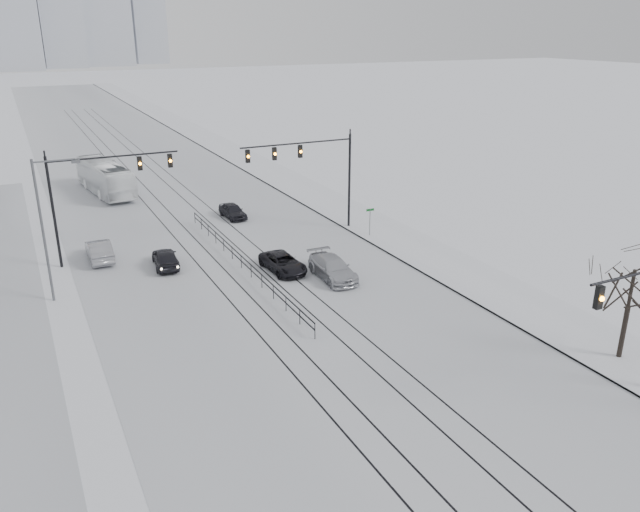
{
  "coord_description": "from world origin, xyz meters",
  "views": [
    {
      "loc": [
        -13.42,
        -9.65,
        16.31
      ],
      "look_at": [
        2.31,
        22.01,
        3.2
      ],
      "focal_mm": 35.0,
      "sensor_mm": 36.0,
      "label": 1
    }
  ],
  "objects": [
    {
      "name": "tram_rails",
      "position": [
        -0.0,
        40.0,
        0.02
      ],
      "size": [
        5.3,
        180.0,
        0.01
      ],
      "color": "black",
      "rests_on": "ground"
    },
    {
      "name": "sedan_nb_right",
      "position": [
        4.96,
        25.42,
        0.73
      ],
      "size": [
        2.21,
        5.09,
        1.46
      ],
      "primitive_type": "imported",
      "rotation": [
        0.0,
        0.0,
        -0.03
      ],
      "color": "#B5B6BD",
      "rests_on": "ground"
    },
    {
      "name": "road",
      "position": [
        0.0,
        60.0,
        0.01
      ],
      "size": [
        22.0,
        260.0,
        0.02
      ],
      "primitive_type": "cube",
      "color": "silver",
      "rests_on": "ground"
    },
    {
      "name": "street_sign",
      "position": [
        11.8,
        32.0,
        1.61
      ],
      "size": [
        0.7,
        0.06,
        2.4
      ],
      "color": "#595B60",
      "rests_on": "ground"
    },
    {
      "name": "traffic_mast_nw",
      "position": [
        -8.52,
        36.0,
        5.57
      ],
      "size": [
        9.1,
        0.37,
        8.0
      ],
      "color": "black",
      "rests_on": "ground"
    },
    {
      "name": "street_light_west",
      "position": [
        -12.2,
        30.0,
        5.21
      ],
      "size": [
        2.73,
        0.25,
        9.0
      ],
      "color": "#595B60",
      "rests_on": "ground"
    },
    {
      "name": "sedan_nb_far",
      "position": [
        3.51,
        42.07,
        0.65
      ],
      "size": [
        1.79,
        3.92,
        1.3
      ],
      "primitive_type": "imported",
      "rotation": [
        0.0,
        0.0,
        0.07
      ],
      "color": "black",
      "rests_on": "ground"
    },
    {
      "name": "sidewalk_east",
      "position": [
        13.5,
        60.0,
        0.08
      ],
      "size": [
        5.0,
        260.0,
        0.16
      ],
      "primitive_type": "cube",
      "color": "silver",
      "rests_on": "ground"
    },
    {
      "name": "bare_tree",
      "position": [
        13.2,
        9.0,
        4.49
      ],
      "size": [
        4.4,
        4.4,
        6.1
      ],
      "color": "black",
      "rests_on": "ground"
    },
    {
      "name": "box_truck",
      "position": [
        -5.3,
        56.2,
        1.66
      ],
      "size": [
        4.31,
        12.18,
        3.32
      ],
      "primitive_type": "imported",
      "rotation": [
        0.0,
        0.0,
        3.27
      ],
      "color": "white",
      "rests_on": "ground"
    },
    {
      "name": "sedan_sb_outer",
      "position": [
        -8.8,
        36.17,
        0.75
      ],
      "size": [
        1.62,
        4.58,
        1.51
      ],
      "primitive_type": "imported",
      "rotation": [
        0.0,
        0.0,
        3.14
      ],
      "color": "gray",
      "rests_on": "ground"
    },
    {
      "name": "curb",
      "position": [
        11.05,
        60.0,
        0.06
      ],
      "size": [
        0.1,
        260.0,
        0.12
      ],
      "primitive_type": "cube",
      "color": "gray",
      "rests_on": "ground"
    },
    {
      "name": "median_fence",
      "position": [
        0.0,
        30.0,
        0.53
      ],
      "size": [
        0.06,
        24.0,
        1.0
      ],
      "color": "black",
      "rests_on": "ground"
    },
    {
      "name": "sedan_nb_front",
      "position": [
        2.43,
        28.11,
        0.62
      ],
      "size": [
        2.34,
        4.59,
        1.24
      ],
      "primitive_type": "imported",
      "rotation": [
        0.0,
        0.0,
        0.06
      ],
      "color": "black",
      "rests_on": "ground"
    },
    {
      "name": "sedan_sb_inner",
      "position": [
        -4.78,
        32.6,
        0.7
      ],
      "size": [
        2.04,
        4.23,
        1.39
      ],
      "primitive_type": "imported",
      "rotation": [
        0.0,
        0.0,
        3.04
      ],
      "color": "black",
      "rests_on": "ground"
    },
    {
      "name": "traffic_mast_ne",
      "position": [
        8.15,
        34.99,
        5.76
      ],
      "size": [
        9.6,
        0.37,
        8.0
      ],
      "color": "black",
      "rests_on": "ground"
    }
  ]
}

